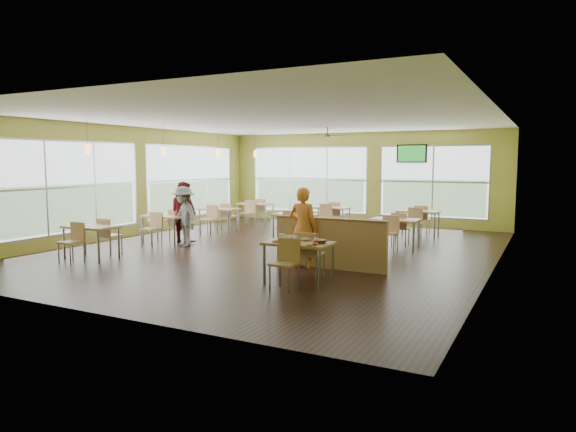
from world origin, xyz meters
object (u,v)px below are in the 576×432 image
at_px(food_basket, 320,241).
at_px(half_wall_divider, 330,243).
at_px(main_table, 299,249).
at_px(man_plaid, 303,228).

bearing_deg(food_basket, half_wall_divider, 105.39).
bearing_deg(main_table, man_plaid, 112.22).
bearing_deg(half_wall_divider, main_table, -90.00).
relative_size(half_wall_divider, food_basket, 9.14).
height_order(main_table, food_basket, main_table).
bearing_deg(main_table, half_wall_divider, 90.00).
distance_m(main_table, man_plaid, 1.38).
bearing_deg(main_table, food_basket, 8.97).
bearing_deg(half_wall_divider, man_plaid, -160.51).
relative_size(main_table, half_wall_divider, 0.63).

